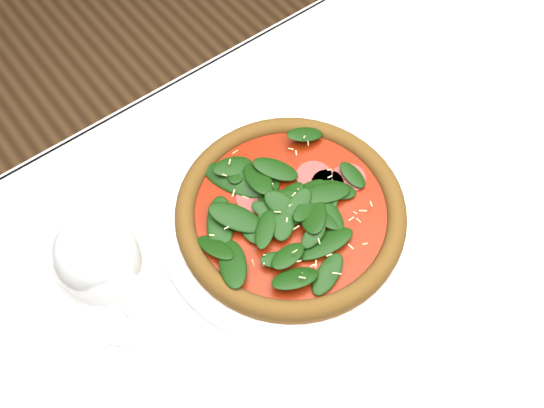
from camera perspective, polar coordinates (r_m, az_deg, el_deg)
ground at (r=1.53m, az=5.07°, el=-16.45°), size 6.00×6.00×0.00m
dining_table at (r=0.92m, az=8.17°, el=-6.37°), size 1.21×0.81×0.75m
plate at (r=0.83m, az=1.74°, el=-1.24°), size 0.36×0.36×0.02m
pizza at (r=0.81m, az=1.78°, el=-0.53°), size 0.40×0.40×0.04m
wine_glass at (r=0.66m, az=-15.99°, el=-5.39°), size 0.09×0.09×0.22m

